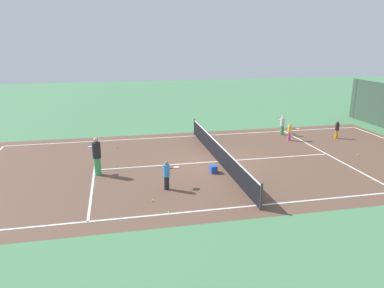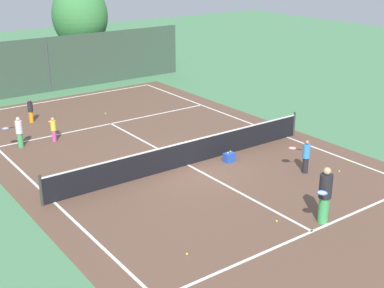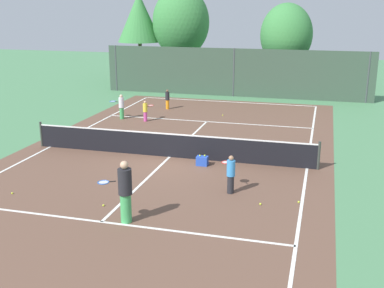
{
  "view_description": "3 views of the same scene",
  "coord_description": "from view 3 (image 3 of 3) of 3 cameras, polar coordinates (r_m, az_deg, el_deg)",
  "views": [
    {
      "loc": [
        17.85,
        -5.21,
        6.29
      ],
      "look_at": [
        -1.07,
        -1.2,
        0.75
      ],
      "focal_mm": 34.35,
      "sensor_mm": 36.0,
      "label": 1
    },
    {
      "loc": [
        -11.03,
        -15.41,
        7.94
      ],
      "look_at": [
        -0.36,
        -0.78,
        1.19
      ],
      "focal_mm": 49.0,
      "sensor_mm": 36.0,
      "label": 2
    },
    {
      "loc": [
        5.91,
        -18.08,
        6.07
      ],
      "look_at": [
        1.33,
        -1.4,
        1.05
      ],
      "focal_mm": 45.53,
      "sensor_mm": 36.0,
      "label": 3
    }
  ],
  "objects": [
    {
      "name": "perimeter_fence",
      "position": [
        32.92,
        4.92,
        8.33
      ],
      "size": [
        18.0,
        0.12,
        3.2
      ],
      "color": "#384C3D",
      "rests_on": "ground_plane"
    },
    {
      "name": "ground_plane",
      "position": [
        19.97,
        -2.63,
        -1.53
      ],
      "size": [
        80.0,
        80.0,
        0.0
      ],
      "primitive_type": "plane",
      "color": "#4C8456"
    },
    {
      "name": "tree_0",
      "position": [
        39.46,
        -6.21,
        14.51
      ],
      "size": [
        3.4,
        3.4,
        6.89
      ],
      "color": "brown",
      "rests_on": "ground_plane"
    },
    {
      "name": "player_4",
      "position": [
        13.95,
        -7.87,
        -5.49
      ],
      "size": [
        0.94,
        0.73,
        1.85
      ],
      "color": "#3FA559",
      "rests_on": "ground_plane"
    },
    {
      "name": "court_surface",
      "position": [
        19.97,
        -2.63,
        -1.52
      ],
      "size": [
        13.0,
        25.0,
        0.01
      ],
      "color": "brown",
      "rests_on": "ground_plane"
    },
    {
      "name": "ball_crate",
      "position": [
        18.88,
        1.2,
        -1.98
      ],
      "size": [
        0.44,
        0.31,
        0.43
      ],
      "color": "blue",
      "rests_on": "ground_plane"
    },
    {
      "name": "tennis_ball_1",
      "position": [
        15.45,
        8.01,
        -6.98
      ],
      "size": [
        0.07,
        0.07,
        0.07
      ],
      "primitive_type": "sphere",
      "color": "#CCE533",
      "rests_on": "ground_plane"
    },
    {
      "name": "player_0",
      "position": [
        26.67,
        -8.3,
        4.4
      ],
      "size": [
        0.87,
        0.4,
        1.34
      ],
      "color": "#3FA559",
      "rests_on": "ground_plane"
    },
    {
      "name": "tennis_ball_5",
      "position": [
        17.19,
        -20.32,
        -5.43
      ],
      "size": [
        0.07,
        0.07,
        0.07
      ],
      "primitive_type": "sphere",
      "color": "#CCE533",
      "rests_on": "ground_plane"
    },
    {
      "name": "tennis_ball_2",
      "position": [
        27.31,
        3.62,
        3.39
      ],
      "size": [
        0.07,
        0.07,
        0.07
      ],
      "primitive_type": "sphere",
      "color": "#CCE533",
      "rests_on": "ground_plane"
    },
    {
      "name": "tree_1",
      "position": [
        38.46,
        -1.31,
        14.05
      ],
      "size": [
        4.38,
        4.15,
        7.27
      ],
      "color": "brown",
      "rests_on": "ground_plane"
    },
    {
      "name": "player_1",
      "position": [
        28.96,
        -2.9,
        5.27
      ],
      "size": [
        0.25,
        0.25,
        1.17
      ],
      "color": "orange",
      "rests_on": "ground_plane"
    },
    {
      "name": "tree_2",
      "position": [
        34.34,
        10.99,
        12.43
      ],
      "size": [
        3.51,
        3.43,
        6.11
      ],
      "color": "brown",
      "rests_on": "ground_plane"
    },
    {
      "name": "player_2",
      "position": [
        26.02,
        -5.45,
        3.94
      ],
      "size": [
        0.44,
        0.82,
        1.11
      ],
      "color": "#D14799",
      "rests_on": "ground_plane"
    },
    {
      "name": "tennis_ball_0",
      "position": [
        15.82,
        12.39,
        -6.64
      ],
      "size": [
        0.07,
        0.07,
        0.07
      ],
      "primitive_type": "sphere",
      "color": "#CCE533",
      "rests_on": "ground_plane"
    },
    {
      "name": "tennis_ball_3",
      "position": [
        15.46,
        -10.33,
        -7.08
      ],
      "size": [
        0.07,
        0.07,
        0.07
      ],
      "primitive_type": "sphere",
      "color": "#CCE533",
      "rests_on": "ground_plane"
    },
    {
      "name": "tennis_net",
      "position": [
        19.82,
        -2.65,
        -0.12
      ],
      "size": [
        11.9,
        0.1,
        1.1
      ],
      "color": "#333833",
      "rests_on": "ground_plane"
    },
    {
      "name": "player_3",
      "position": [
        16.07,
        4.54,
        -3.47
      ],
      "size": [
        0.62,
        0.84,
        1.3
      ],
      "color": "#232328",
      "rests_on": "ground_plane"
    }
  ]
}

